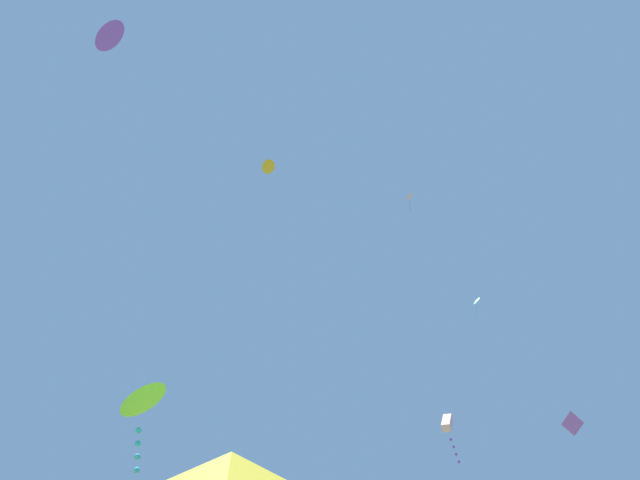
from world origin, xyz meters
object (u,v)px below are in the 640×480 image
kite_pink_box (448,424)px  kite_purple_delta (108,34)px  kite_purple_diamond (572,423)px  kite_orange_delta (268,166)px  kite_lime_delta (142,401)px  kite_pink_diamond (409,197)px  kite_green_diamond (476,301)px

kite_pink_box → kite_purple_delta: size_ratio=2.58×
kite_purple_delta → kite_purple_diamond: bearing=31.3°
kite_orange_delta → kite_pink_box: bearing=12.0°
kite_pink_box → kite_purple_diamond: size_ratio=3.13×
kite_lime_delta → kite_pink_diamond: 30.05m
kite_green_diamond → kite_orange_delta: size_ratio=1.06×
kite_lime_delta → kite_green_diamond: bearing=41.2°
kite_pink_box → kite_green_diamond: bearing=-1.2°
kite_pink_box → kite_purple_delta: (-17.24, -23.15, 5.72)m
kite_purple_diamond → kite_purple_delta: size_ratio=0.82×
kite_pink_box → kite_lime_delta: (-15.82, -16.62, -3.25)m
kite_green_diamond → kite_purple_diamond: 16.29m
kite_pink_box → kite_lime_delta: 23.18m
kite_pink_diamond → kite_purple_delta: kite_pink_diamond is taller
kite_pink_diamond → kite_green_diamond: bearing=1.7°
kite_orange_delta → kite_purple_delta: size_ratio=1.12×
kite_purple_diamond → kite_purple_delta: 23.17m
kite_purple_diamond → kite_lime_delta: bearing=-164.5°
kite_pink_diamond → kite_purple_diamond: kite_pink_diamond is taller
kite_pink_box → kite_orange_delta: (-12.24, -2.59, 17.28)m
kite_pink_diamond → kite_orange_delta: bearing=-167.8°
kite_pink_box → kite_orange_delta: kite_orange_delta is taller
kite_pink_box → kite_green_diamond: (3.11, -0.06, 8.60)m
kite_orange_delta → kite_purple_diamond: 25.66m
kite_pink_diamond → kite_purple_delta: 30.29m
kite_purple_diamond → kite_orange_delta: bearing=145.5°
kite_green_diamond → kite_pink_diamond: bearing=-178.3°
kite_lime_delta → kite_pink_diamond: bearing=48.2°
kite_purple_delta → kite_lime_delta: bearing=77.7°
kite_orange_delta → kite_purple_diamond: kite_orange_delta is taller
kite_green_diamond → kite_purple_diamond: size_ratio=1.44×
kite_orange_delta → kite_purple_diamond: bearing=-34.5°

